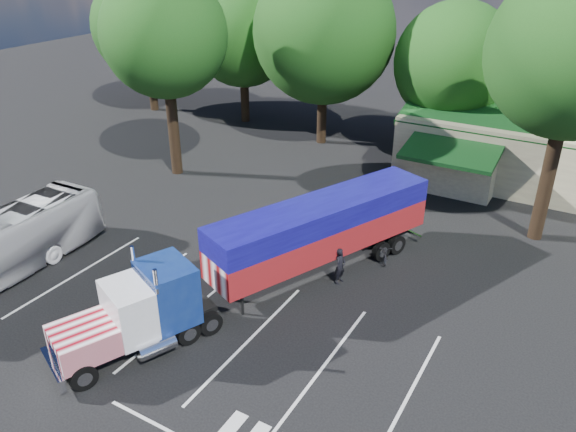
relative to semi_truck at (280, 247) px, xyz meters
The scene contains 11 objects.
ground 3.94m from the semi_truck, 136.58° to the left, with size 120.00×120.00×0.00m, color black.
tree_row_a 31.19m from the semi_truck, 142.43° to the left, with size 9.00×9.00×11.68m.
tree_row_b 25.78m from the semi_truck, 127.50° to the left, with size 8.40×8.40×11.35m.
tree_row_c 20.75m from the semi_truck, 111.83° to the left, with size 10.00×10.00×13.05m.
tree_row_d 20.33m from the semi_truck, 85.37° to the left, with size 8.00×8.00×10.60m.
tree_near_left 16.71m from the semi_truck, 147.33° to the left, with size 7.60×7.60×12.65m.
tree_near_right 15.89m from the semi_truck, 49.80° to the left, with size 8.00×8.00×13.50m.
semi_truck is the anchor object (origin of this frame).
woman 3.02m from the semi_truck, 40.06° to the left, with size 0.64×0.42×1.76m, color black.
bicycle 5.85m from the semi_truck, 56.38° to the left, with size 0.61×1.75×0.92m, color black.
silver_sedan 15.51m from the semi_truck, 80.17° to the left, with size 1.33×3.81×1.25m, color #A9ABB1.
Camera 1 is at (13.26, -20.24, 14.27)m, focal length 35.00 mm.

